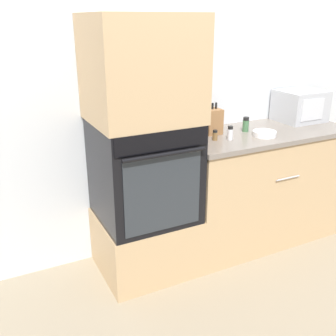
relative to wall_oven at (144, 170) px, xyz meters
name	(u,v)px	position (x,y,z in m)	size (l,w,h in m)	color
ground_plane	(205,276)	(0.33, -0.30, -0.78)	(12.00, 12.00, 0.00)	gray
wall_back	(166,91)	(0.33, 0.33, 0.47)	(8.00, 0.05, 2.50)	silver
oven_cabinet_base	(146,241)	(0.00, 0.00, -0.57)	(0.67, 0.60, 0.43)	tan
wall_oven	(144,170)	(0.00, 0.00, 0.00)	(0.64, 0.64, 0.70)	black
oven_cabinet_upper	(142,69)	(0.00, 0.00, 0.68)	(0.67, 0.60, 0.66)	tan
counter_unit	(259,185)	(1.02, 0.00, -0.31)	(1.40, 0.63, 0.94)	tan
microwave	(300,106)	(1.50, 0.13, 0.28)	(0.37, 0.33, 0.26)	#B2B5BA
knife_block	(212,121)	(0.61, 0.12, 0.25)	(0.12, 0.13, 0.23)	olive
bowl	(264,134)	(0.93, -0.12, 0.17)	(0.17, 0.17, 0.04)	white
condiment_jar_near	(215,135)	(0.54, -0.04, 0.19)	(0.04, 0.04, 0.08)	brown
condiment_jar_mid	(230,133)	(0.64, -0.08, 0.20)	(0.04, 0.04, 0.10)	silver
condiment_jar_far	(246,124)	(0.88, 0.05, 0.21)	(0.05, 0.05, 0.11)	#427047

